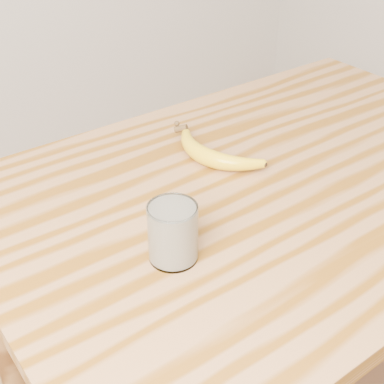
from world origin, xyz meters
TOP-DOWN VIEW (x-y plane):
  - table at (0.00, 0.00)m, footprint 1.20×0.80m
  - smoothie_glass at (-0.32, -0.08)m, footprint 0.08×0.08m
  - banana at (-0.10, 0.12)m, footprint 0.18×0.32m

SIDE VIEW (x-z plane):
  - table at x=0.00m, z-range 0.32..1.22m
  - banana at x=-0.10m, z-range 0.90..0.94m
  - smoothie_glass at x=-0.32m, z-range 0.90..1.00m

